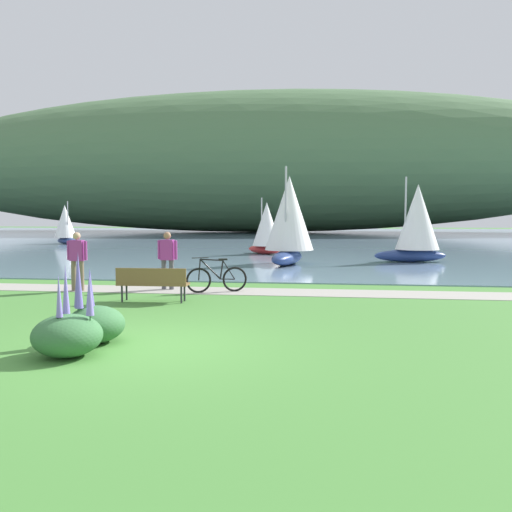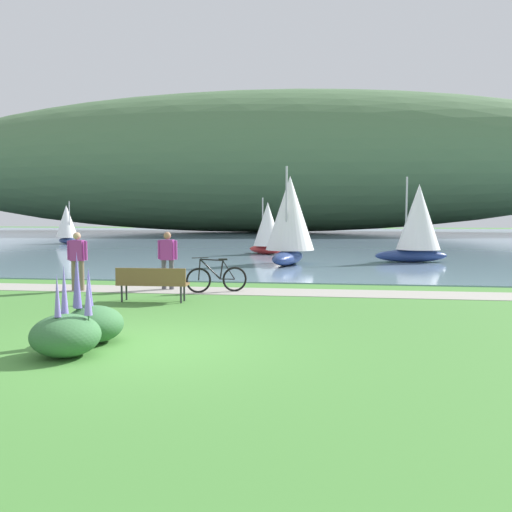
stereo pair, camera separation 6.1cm
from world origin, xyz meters
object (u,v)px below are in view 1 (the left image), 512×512
Objects in this scene: park_bench_near_camera at (152,282)px; sailboat_far_off at (289,219)px; bicycle_leaning_near_bench at (217,278)px; sailboat_toward_hillside at (417,222)px; sailboat_nearest_to_shore at (266,228)px; person_on_the_grass at (77,257)px; sailboat_mid_bay at (65,224)px; person_at_shoreline at (167,257)px.

sailboat_far_off is (2.69, 10.71, 1.54)m from park_bench_near_camera.
park_bench_near_camera is 11.15m from sailboat_far_off.
bicycle_leaning_near_bench is at bearing 56.81° from park_bench_near_camera.
sailboat_toward_hillside is at bearing 56.03° from park_bench_near_camera.
sailboat_toward_hillside is at bearing 18.46° from sailboat_far_off.
bicycle_leaning_near_bench is 0.51× the size of sailboat_nearest_to_shore.
person_on_the_grass is 10.65m from sailboat_far_off.
bicycle_leaning_near_bench is (1.25, 1.91, -0.12)m from park_bench_near_camera.
park_bench_near_camera is 3.30m from person_on_the_grass.
sailboat_toward_hillside is at bearing -28.71° from sailboat_mid_bay.
bicycle_leaning_near_bench is 29.55m from sailboat_mid_bay.
sailboat_mid_bay is at bearing 151.60° from sailboat_nearest_to_shore.
person_at_shoreline reaches higher than bicycle_leaning_near_bench.
bicycle_leaning_near_bench is 0.96× the size of person_on_the_grass.
bicycle_leaning_near_bench is at bearing 3.63° from person_on_the_grass.
sailboat_toward_hillside reaches higher than park_bench_near_camera.
person_on_the_grass is (-2.51, -0.64, 0.00)m from person_at_shoreline.
person_at_shoreline is 0.43× the size of sailboat_toward_hillside.
sailboat_far_off is at bearing -74.50° from sailboat_nearest_to_shore.
sailboat_nearest_to_shore is at bearing 150.62° from sailboat_toward_hillside.
person_on_the_grass is at bearing 149.51° from park_bench_near_camera.
person_at_shoreline is 13.64m from sailboat_toward_hillside.
sailboat_nearest_to_shore is (0.97, 16.90, 1.03)m from park_bench_near_camera.
sailboat_far_off is at bearing 75.89° from park_bench_near_camera.
sailboat_toward_hillside is (7.55, -4.25, 0.36)m from sailboat_nearest_to_shore.
person_at_shoreline is (-1.56, 0.38, 0.58)m from bicycle_leaning_near_bench.
sailboat_nearest_to_shore is 0.75× the size of sailboat_far_off.
person_on_the_grass is 0.51× the size of sailboat_mid_bay.
park_bench_near_camera is 1.10× the size of bicycle_leaning_near_bench.
bicycle_leaning_near_bench is 0.50× the size of sailboat_mid_bay.
sailboat_toward_hillside is at bearing 55.90° from bicycle_leaning_near_bench.
park_bench_near_camera is 30.46m from sailboat_mid_bay.
park_bench_near_camera is 0.46× the size of sailboat_toward_hillside.
park_bench_near_camera is at bearing -93.30° from sailboat_nearest_to_shore.
sailboat_mid_bay reaches higher than park_bench_near_camera.
park_bench_near_camera is 1.06× the size of person_on_the_grass.
sailboat_far_off reaches higher than sailboat_mid_bay.
person_at_shoreline is 9.00m from sailboat_far_off.
park_bench_near_camera is 2.36m from person_at_shoreline.
bicycle_leaning_near_bench is at bearing -88.93° from sailboat_nearest_to_shore.
sailboat_mid_bay is at bearing 140.48° from sailboat_far_off.
sailboat_toward_hillside is 0.92× the size of sailboat_far_off.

